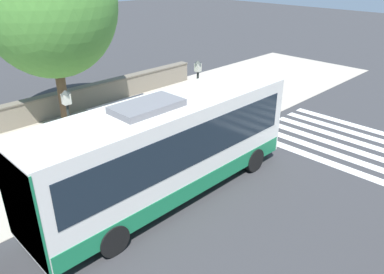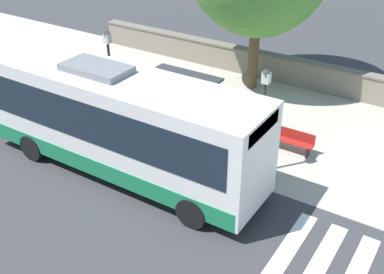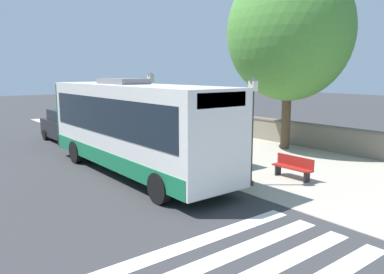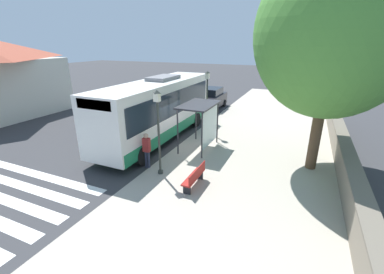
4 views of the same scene
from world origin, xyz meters
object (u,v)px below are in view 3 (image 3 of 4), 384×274
bus_shelter (201,117)px  street_lamp_near (252,122)px  pedestrian (227,159)px  shade_tree (290,32)px  bench (293,167)px  parked_car_behind_bus (66,126)px  bus (133,125)px  street_lamp_far (151,107)px

bus_shelter → street_lamp_near: size_ratio=0.71×
pedestrian → shade_tree: bearing=-156.6°
bench → parked_car_behind_bus: parked_car_behind_bus is taller
pedestrian → street_lamp_near: 1.60m
bus → shade_tree: (-8.86, 0.65, 4.14)m
bench → street_lamp_near: (1.91, -0.42, 1.85)m
parked_car_behind_bus → pedestrian: bearing=95.5°
bus → parked_car_behind_bus: bearing=-92.5°
bus → pedestrian: size_ratio=5.90×
shade_tree → parked_car_behind_bus: shade_tree is taller
bench → street_lamp_near: 2.69m
pedestrian → street_lamp_far: 6.32m
pedestrian → shade_tree: size_ratio=0.18×
street_lamp_far → pedestrian: bearing=83.1°
bus_shelter → street_lamp_far: size_ratio=0.69×
bus_shelter → shade_tree: size_ratio=0.29×
bus_shelter → street_lamp_near: (0.60, 3.58, 0.19)m
street_lamp_far → street_lamp_near: bearing=91.4°
bus → bus_shelter: bearing=170.2°
street_lamp_near → street_lamp_far: bearing=-88.6°
bus_shelter → parked_car_behind_bus: size_ratio=0.65×
shade_tree → bus: bearing=-4.2°
shade_tree → bench: bearing=40.9°
bus → street_lamp_near: bearing=121.1°
street_lamp_near → shade_tree: size_ratio=0.40×
bus → bench: bus is taller
street_lamp_near → street_lamp_far: (0.16, -6.43, 0.09)m
bus_shelter → bench: bearing=108.2°
street_lamp_far → parked_car_behind_bus: 6.83m
bus → street_lamp_near: street_lamp_near is taller
bus → street_lamp_far: bearing=-134.9°
parked_car_behind_bus → street_lamp_near: bearing=99.3°
bus_shelter → pedestrian: size_ratio=1.58×
street_lamp_near → parked_car_behind_bus: size_ratio=0.91×
street_lamp_near → street_lamp_far: street_lamp_far is taller
bus → shade_tree: shade_tree is taller
pedestrian → street_lamp_far: size_ratio=0.43×
street_lamp_far → shade_tree: (-6.54, 2.97, 3.68)m
street_lamp_near → parked_car_behind_bus: 13.05m
bus → parked_car_behind_bus: bus is taller
street_lamp_near → shade_tree: (-6.38, -3.45, 3.78)m
parked_car_behind_bus → bus: bearing=87.5°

